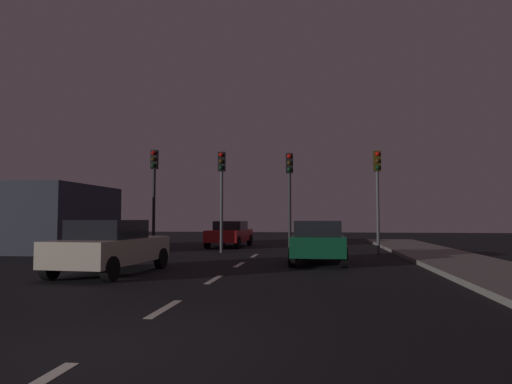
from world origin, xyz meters
TOP-DOWN VIEW (x-y plane):
  - ground_plane at (0.00, 7.00)m, footprint 80.00×80.00m
  - lane_stripe_second at (0.00, 2.60)m, footprint 0.16×1.60m
  - lane_stripe_third at (0.00, 6.40)m, footprint 0.16×1.60m
  - lane_stripe_fourth at (0.00, 10.20)m, footprint 0.16×1.60m
  - lane_stripe_fifth at (0.00, 14.00)m, footprint 0.16×1.60m
  - traffic_signal_far_left at (-5.02, 15.46)m, footprint 0.32×0.38m
  - traffic_signal_center_left at (-1.75, 15.46)m, footprint 0.32×0.38m
  - traffic_signal_center_right at (1.40, 15.46)m, footprint 0.32×0.38m
  - traffic_signal_far_right at (5.29, 15.46)m, footprint 0.32×0.38m
  - car_stopped_ahead at (2.65, 11.08)m, footprint 1.88×3.92m
  - car_adjacent_lane at (-3.19, 7.19)m, footprint 2.11×4.36m
  - car_oncoming_far at (-2.18, 19.73)m, footprint 2.07×4.23m
  - storefront_left at (-10.28, 15.44)m, footprint 4.57×6.12m

SIDE VIEW (x-z plane):
  - ground_plane at x=0.00m, z-range 0.00..0.00m
  - lane_stripe_second at x=0.00m, z-range 0.00..0.01m
  - lane_stripe_third at x=0.00m, z-range 0.00..0.01m
  - lane_stripe_fourth at x=0.00m, z-range 0.00..0.01m
  - lane_stripe_fifth at x=0.00m, z-range 0.00..0.01m
  - car_oncoming_far at x=-2.18m, z-range 0.02..1.45m
  - car_stopped_ahead at x=2.65m, z-range 0.02..1.51m
  - car_adjacent_lane at x=-3.19m, z-range 0.01..1.54m
  - storefront_left at x=-10.28m, z-range 0.00..3.17m
  - traffic_signal_center_right at x=1.40m, z-range 0.93..5.47m
  - traffic_signal_far_right at x=5.29m, z-range 0.93..5.50m
  - traffic_signal_center_left at x=-1.75m, z-range 0.95..5.61m
  - traffic_signal_far_left at x=-5.02m, z-range 0.97..5.79m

